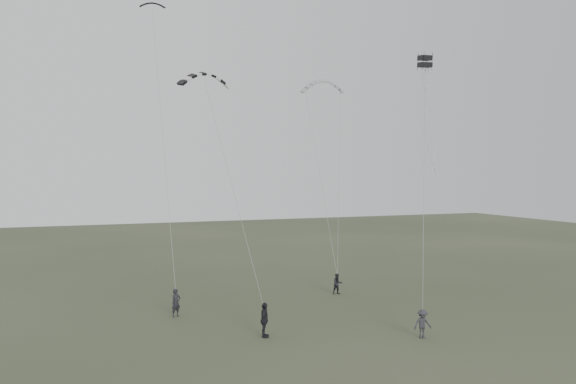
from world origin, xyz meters
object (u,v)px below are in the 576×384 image
object	(u,v)px
flyer_center	(264,320)
kite_striped	(205,74)
kite_box	(425,61)
kite_pale_large	(323,81)
kite_dark_small	(152,3)
flyer_left	(176,303)
flyer_right	(337,284)
flyer_far	(423,324)

from	to	relation	value
flyer_center	kite_striped	distance (m)	15.11
kite_striped	kite_box	distance (m)	13.94
kite_pale_large	kite_box	bearing A→B (deg)	-63.28
kite_dark_small	kite_box	size ratio (longest dim) A/B	2.22
flyer_left	flyer_center	distance (m)	6.98
kite_dark_small	kite_box	world-z (taller)	kite_dark_small
flyer_right	flyer_far	distance (m)	11.24
kite_dark_small	flyer_far	bearing A→B (deg)	-36.90
flyer_far	kite_striped	bearing A→B (deg)	143.12
flyer_center	kite_box	world-z (taller)	kite_box
flyer_right	flyer_far	size ratio (longest dim) A/B	0.98
kite_dark_small	flyer_right	bearing A→B (deg)	0.42
flyer_left	flyer_right	world-z (taller)	flyer_left
kite_box	flyer_right	bearing A→B (deg)	131.39
flyer_center	kite_box	size ratio (longest dim) A/B	2.45
kite_dark_small	kite_box	xyz separation A→B (m)	(15.97, -8.09, -4.23)
flyer_center	kite_pale_large	world-z (taller)	kite_pale_large
flyer_left	flyer_right	size ratio (longest dim) A/B	1.14
flyer_right	flyer_far	bearing A→B (deg)	-87.62
kite_striped	flyer_far	bearing A→B (deg)	-48.95
kite_striped	flyer_right	bearing A→B (deg)	6.78
flyer_left	kite_striped	size ratio (longest dim) A/B	0.53
flyer_left	kite_pale_large	xyz separation A→B (m)	(12.94, 7.05, 15.13)
flyer_right	kite_pale_large	world-z (taller)	kite_pale_large
flyer_center	flyer_far	distance (m)	8.34
flyer_right	kite_box	size ratio (longest dim) A/B	1.97
kite_pale_large	kite_dark_small	bearing A→B (deg)	-156.57
flyer_left	flyer_far	size ratio (longest dim) A/B	1.12
flyer_right	kite_dark_small	size ratio (longest dim) A/B	0.88
flyer_left	kite_pale_large	distance (m)	21.12
kite_pale_large	kite_box	distance (m)	10.67
kite_pale_large	kite_striped	world-z (taller)	kite_pale_large
flyer_left	kite_dark_small	world-z (taller)	kite_dark_small
flyer_center	flyer_right	bearing A→B (deg)	-20.20
flyer_right	kite_striped	xyz separation A→B (m)	(-10.07, -2.22, 13.98)
flyer_far	kite_dark_small	size ratio (longest dim) A/B	0.90
flyer_right	flyer_center	bearing A→B (deg)	-130.48
flyer_right	kite_pale_large	distance (m)	16.03
flyer_right	kite_striped	size ratio (longest dim) A/B	0.47
flyer_right	kite_dark_small	world-z (taller)	kite_dark_small
kite_pale_large	kite_striped	xyz separation A→B (m)	(-11.12, -7.11, -1.25)
kite_striped	kite_box	size ratio (longest dim) A/B	4.20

